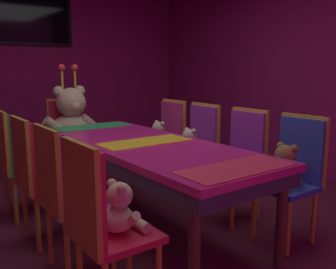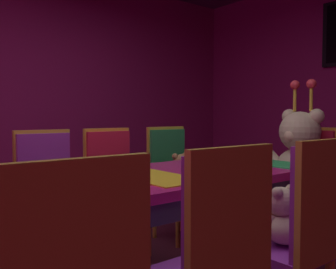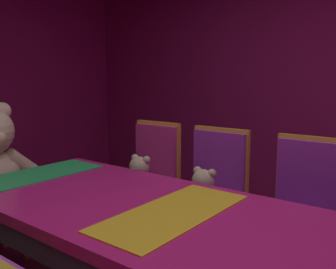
# 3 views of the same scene
# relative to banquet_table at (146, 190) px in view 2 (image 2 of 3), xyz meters

# --- Properties ---
(wall_left) EXTENTS (0.12, 6.40, 2.80)m
(wall_left) POSITION_rel_banquet_table_xyz_m (-2.60, 0.00, 0.75)
(wall_left) COLOR #8C1959
(wall_left) RESTS_ON ground_plane
(banquet_table) EXTENTS (0.90, 2.40, 0.75)m
(banquet_table) POSITION_rel_banquet_table_xyz_m (0.00, 0.00, 0.00)
(banquet_table) COLOR #C61E72
(banquet_table) RESTS_ON ground_plane
(chair_left_1) EXTENTS (0.42, 0.41, 0.98)m
(chair_left_1) POSITION_rel_banquet_table_xyz_m (-0.83, -0.27, -0.06)
(chair_left_1) COLOR purple
(chair_left_1) RESTS_ON ground_plane
(teddy_left_1) EXTENTS (0.25, 0.32, 0.30)m
(teddy_left_1) POSITION_rel_banquet_table_xyz_m (-0.68, -0.27, -0.07)
(teddy_left_1) COLOR beige
(teddy_left_1) RESTS_ON chair_left_1
(chair_left_2) EXTENTS (0.42, 0.41, 0.98)m
(chair_left_2) POSITION_rel_banquet_table_xyz_m (-0.84, 0.26, -0.06)
(chair_left_2) COLOR red
(chair_left_2) RESTS_ON ground_plane
(teddy_left_2) EXTENTS (0.22, 0.29, 0.27)m
(teddy_left_2) POSITION_rel_banquet_table_xyz_m (-0.70, 0.26, -0.08)
(teddy_left_2) COLOR tan
(teddy_left_2) RESTS_ON chair_left_2
(chair_left_3) EXTENTS (0.42, 0.41, 0.98)m
(chair_left_3) POSITION_rel_banquet_table_xyz_m (-0.85, 0.88, -0.06)
(chair_left_3) COLOR #268C4C
(chair_left_3) RESTS_ON ground_plane
(teddy_left_3) EXTENTS (0.25, 0.32, 0.30)m
(teddy_left_3) POSITION_rel_banquet_table_xyz_m (-0.70, 0.88, -0.07)
(teddy_left_3) COLOR #9E7247
(teddy_left_3) RESTS_ON chair_left_3
(chair_right_1) EXTENTS (0.42, 0.41, 0.98)m
(chair_right_1) POSITION_rel_banquet_table_xyz_m (0.85, -0.30, -0.06)
(chair_right_1) COLOR purple
(chair_right_1) RESTS_ON ground_plane
(chair_right_2) EXTENTS (0.42, 0.41, 0.98)m
(chair_right_2) POSITION_rel_banquet_table_xyz_m (0.85, 0.30, -0.06)
(chair_right_2) COLOR purple
(chair_right_2) RESTS_ON ground_plane
(teddy_right_2) EXTENTS (0.24, 0.31, 0.29)m
(teddy_right_2) POSITION_rel_banquet_table_xyz_m (0.70, 0.30, -0.07)
(teddy_right_2) COLOR beige
(teddy_right_2) RESTS_ON chair_right_2
(throne_chair) EXTENTS (0.41, 0.42, 0.98)m
(throne_chair) POSITION_rel_banquet_table_xyz_m (0.00, 1.74, -0.06)
(throne_chair) COLOR red
(throne_chair) RESTS_ON ground_plane
(king_teddy_bear) EXTENTS (0.72, 0.56, 0.93)m
(king_teddy_bear) POSITION_rel_banquet_table_xyz_m (0.00, 1.57, 0.10)
(king_teddy_bear) COLOR beige
(king_teddy_bear) RESTS_ON throne_chair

